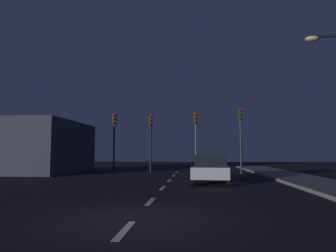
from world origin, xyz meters
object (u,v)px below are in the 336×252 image
object	(u,v)px
traffic_signal_far_left	(114,131)
traffic_signal_far_right	(240,128)
car_stopped_ahead	(211,169)
traffic_signal_center_left	(151,132)
traffic_signal_center_right	(196,131)

from	to	relation	value
traffic_signal_far_left	traffic_signal_far_right	bearing A→B (deg)	0.00
traffic_signal_far_right	car_stopped_ahead	size ratio (longest dim) A/B	1.08
car_stopped_ahead	traffic_signal_far_right	bearing A→B (deg)	69.90
car_stopped_ahead	traffic_signal_center_left	bearing A→B (deg)	120.50
traffic_signal_far_left	traffic_signal_center_left	xyz separation A→B (m)	(2.93, -0.00, -0.10)
traffic_signal_far_right	traffic_signal_center_left	bearing A→B (deg)	-179.99
traffic_signal_far_left	car_stopped_ahead	bearing A→B (deg)	-45.23
traffic_signal_center_right	car_stopped_ahead	size ratio (longest dim) A/B	1.02
traffic_signal_far_left	traffic_signal_center_right	bearing A→B (deg)	0.00
traffic_signal_center_right	traffic_signal_far_right	size ratio (longest dim) A/B	0.95
traffic_signal_center_right	traffic_signal_far_right	world-z (taller)	traffic_signal_far_right
traffic_signal_center_right	traffic_signal_center_left	bearing A→B (deg)	-179.99
traffic_signal_far_left	car_stopped_ahead	size ratio (longest dim) A/B	1.02
traffic_signal_far_left	traffic_signal_center_right	distance (m)	6.45
traffic_signal_far_left	traffic_signal_far_right	size ratio (longest dim) A/B	0.94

